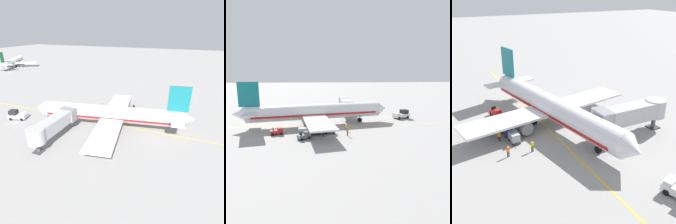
# 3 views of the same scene
# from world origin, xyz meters

# --- Properties ---
(ground_plane) EXTENTS (400.00, 400.00, 0.00)m
(ground_plane) POSITION_xyz_m (0.00, 0.00, 0.00)
(ground_plane) COLOR gray
(gate_lead_in_line) EXTENTS (0.24, 80.00, 0.01)m
(gate_lead_in_line) POSITION_xyz_m (0.00, 0.00, 0.00)
(gate_lead_in_line) COLOR gold
(gate_lead_in_line) RESTS_ON ground
(parked_airliner) EXTENTS (30.45, 37.20, 10.63)m
(parked_airliner) POSITION_xyz_m (-1.11, -1.74, 3.19)
(parked_airliner) COLOR silver
(parked_airliner) RESTS_ON ground
(jet_bridge) EXTENTS (12.81, 3.50, 4.98)m
(jet_bridge) POSITION_xyz_m (-10.87, 6.82, 3.45)
(jet_bridge) COLOR #A8AAAF
(jet_bridge) RESTS_ON ground
(baggage_tug_lead) EXTENTS (1.84, 2.73, 1.62)m
(baggage_tug_lead) POSITION_xyz_m (6.28, -9.47, 0.71)
(baggage_tug_lead) COLOR #B21E1E
(baggage_tug_lead) RESTS_ON ground
(baggage_tug_trailing) EXTENTS (2.44, 2.73, 1.62)m
(baggage_tug_trailing) POSITION_xyz_m (9.67, -3.66, 0.71)
(baggage_tug_trailing) COLOR slate
(baggage_tug_trailing) RESTS_ON ground
(baggage_cart_front) EXTENTS (1.39, 2.92, 1.58)m
(baggage_cart_front) POSITION_xyz_m (6.37, 1.35, 0.95)
(baggage_cart_front) COLOR #4C4C51
(baggage_cart_front) RESTS_ON ground
(baggage_cart_second_in_train) EXTENTS (1.39, 2.92, 1.58)m
(baggage_cart_second_in_train) POSITION_xyz_m (6.64, -1.52, 0.95)
(baggage_cart_second_in_train) COLOR #4C4C51
(baggage_cart_second_in_train) RESTS_ON ground
(baggage_cart_third_in_train) EXTENTS (1.39, 2.92, 1.58)m
(baggage_cart_third_in_train) POSITION_xyz_m (7.32, -3.94, 0.95)
(baggage_cart_third_in_train) COLOR #4C4C51
(baggage_cart_third_in_train) RESTS_ON ground
(ground_crew_wing_walker) EXTENTS (0.73, 0.32, 1.69)m
(ground_crew_wing_walker) POSITION_xyz_m (8.37, 4.86, 0.95)
(ground_crew_wing_walker) COLOR #232328
(ground_crew_wing_walker) RESTS_ON ground
(ground_crew_loader) EXTENTS (0.73, 0.29, 1.69)m
(ground_crew_loader) POSITION_xyz_m (4.93, 5.05, 0.95)
(ground_crew_loader) COLOR #232328
(ground_crew_loader) RESTS_ON ground
(ground_crew_marshaller) EXTENTS (0.71, 0.36, 1.69)m
(ground_crew_marshaller) POSITION_xyz_m (8.29, 0.03, 0.95)
(ground_crew_marshaller) COLOR #232328
(ground_crew_marshaller) RESTS_ON ground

